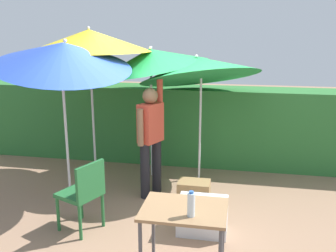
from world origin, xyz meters
The scene contains 12 objects.
ground_plane centered at (0.00, 0.00, 0.00)m, with size 24.00×24.00×0.00m, color #937056.
hedge_row centered at (0.00, 2.00, 0.69)m, with size 8.00×0.70×1.38m, color #2D7033.
umbrella_rainbow centered at (-1.35, 0.92, 2.22)m, with size 1.93×1.93×2.44m.
umbrella_orange centered at (0.32, 1.16, 1.82)m, with size 1.95×1.89×2.31m.
umbrella_yellow centered at (-0.44, 1.16, 1.94)m, with size 1.81×1.78×2.28m.
umbrella_navy centered at (-1.34, 0.01, 2.08)m, with size 1.88×1.84×2.50m.
person_vendor centered at (-0.28, 0.43, 0.93)m, with size 0.35×0.54×1.88m.
chair_plastic centered at (-0.83, -0.74, 0.51)m, with size 0.58×0.58×0.89m.
cooler_box centered at (0.58, -0.50, 0.21)m, with size 0.59×0.42×0.42m, color silver.
crate_cardboard centered at (0.37, 0.32, 0.15)m, with size 0.45×0.31×0.30m, color #9E7A4C.
folding_table centered at (0.50, -1.49, 0.69)m, with size 0.80×0.60×0.79m.
bottle_water centered at (0.58, -1.63, 0.90)m, with size 0.07×0.07×0.24m.
Camera 1 is at (0.97, -4.74, 2.44)m, focal length 41.13 mm.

